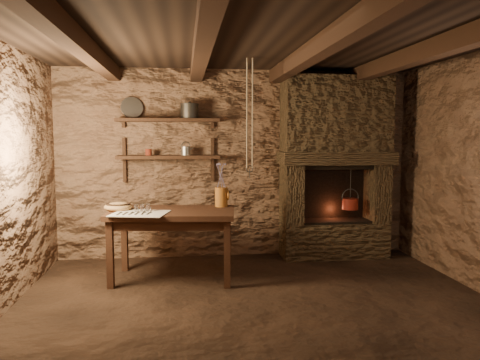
{
  "coord_description": "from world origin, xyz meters",
  "views": [
    {
      "loc": [
        -0.66,
        -3.99,
        1.57
      ],
      "look_at": [
        -0.07,
        0.9,
        1.09
      ],
      "focal_mm": 35.0,
      "sensor_mm": 36.0,
      "label": 1
    }
  ],
  "objects": [
    {
      "name": "floor",
      "position": [
        0.0,
        0.0,
        0.0
      ],
      "size": [
        4.5,
        4.5,
        0.0
      ],
      "primitive_type": "plane",
      "color": "black",
      "rests_on": "ground"
    },
    {
      "name": "back_wall",
      "position": [
        0.0,
        2.0,
        1.2
      ],
      "size": [
        4.5,
        0.04,
        2.4
      ],
      "primitive_type": "cube",
      "color": "brown",
      "rests_on": "floor"
    },
    {
      "name": "front_wall",
      "position": [
        0.0,
        -2.0,
        1.2
      ],
      "size": [
        4.5,
        0.04,
        2.4
      ],
      "primitive_type": "cube",
      "color": "brown",
      "rests_on": "floor"
    },
    {
      "name": "ceiling",
      "position": [
        0.0,
        0.0,
        2.4
      ],
      "size": [
        4.5,
        4.0,
        0.04
      ],
      "primitive_type": "cube",
      "color": "black",
      "rests_on": "back_wall"
    },
    {
      "name": "beam_far_left",
      "position": [
        -1.5,
        0.0,
        2.31
      ],
      "size": [
        0.14,
        3.95,
        0.16
      ],
      "primitive_type": "cube",
      "color": "black",
      "rests_on": "ceiling"
    },
    {
      "name": "beam_mid_left",
      "position": [
        -0.5,
        0.0,
        2.31
      ],
      "size": [
        0.14,
        3.95,
        0.16
      ],
      "primitive_type": "cube",
      "color": "black",
      "rests_on": "ceiling"
    },
    {
      "name": "beam_mid_right",
      "position": [
        0.5,
        0.0,
        2.31
      ],
      "size": [
        0.14,
        3.95,
        0.16
      ],
      "primitive_type": "cube",
      "color": "black",
      "rests_on": "ceiling"
    },
    {
      "name": "beam_far_right",
      "position": [
        1.5,
        0.0,
        2.31
      ],
      "size": [
        0.14,
        3.95,
        0.16
      ],
      "primitive_type": "cube",
      "color": "black",
      "rests_on": "ceiling"
    },
    {
      "name": "shelf_lower",
      "position": [
        -0.85,
        1.84,
        1.3
      ],
      "size": [
        1.25,
        0.3,
        0.04
      ],
      "primitive_type": "cube",
      "color": "black",
      "rests_on": "back_wall"
    },
    {
      "name": "shelf_upper",
      "position": [
        -0.85,
        1.84,
        1.75
      ],
      "size": [
        1.25,
        0.3,
        0.04
      ],
      "primitive_type": "cube",
      "color": "black",
      "rests_on": "back_wall"
    },
    {
      "name": "hearth",
      "position": [
        1.25,
        1.77,
        1.23
      ],
      "size": [
        1.43,
        0.51,
        2.3
      ],
      "color": "#37291B",
      "rests_on": "floor"
    },
    {
      "name": "work_table",
      "position": [
        -0.79,
        1.05,
        0.41
      ],
      "size": [
        1.4,
        0.9,
        0.76
      ],
      "rotation": [
        0.0,
        0.0,
        -0.11
      ],
      "color": "black",
      "rests_on": "floor"
    },
    {
      "name": "linen_cloth",
      "position": [
        -1.12,
        0.87,
        0.76
      ],
      "size": [
        0.63,
        0.56,
        0.01
      ],
      "primitive_type": "cube",
      "rotation": [
        0.0,
        0.0,
        -0.23
      ],
      "color": "beige",
      "rests_on": "work_table"
    },
    {
      "name": "pewter_cutlery_row",
      "position": [
        -1.12,
        0.85,
        0.77
      ],
      "size": [
        0.49,
        0.28,
        0.01
      ],
      "primitive_type": null,
      "rotation": [
        0.0,
        0.0,
        -0.23
      ],
      "color": "gray",
      "rests_on": "linen_cloth"
    },
    {
      "name": "drinking_glasses",
      "position": [
        -1.1,
        0.97,
        0.8
      ],
      "size": [
        0.18,
        0.05,
        0.07
      ],
      "primitive_type": null,
      "color": "white",
      "rests_on": "linen_cloth"
    },
    {
      "name": "stoneware_jug",
      "position": [
        -0.24,
        1.26,
        0.98
      ],
      "size": [
        0.18,
        0.18,
        0.51
      ],
      "rotation": [
        0.0,
        0.0,
        0.31
      ],
      "color": "#A85F20",
      "rests_on": "work_table"
    },
    {
      "name": "wooden_bowl",
      "position": [
        -1.37,
        1.13,
        0.79
      ],
      "size": [
        0.36,
        0.36,
        0.11
      ],
      "primitive_type": "ellipsoid",
      "rotation": [
        0.0,
        0.0,
        0.22
      ],
      "color": "olive",
      "rests_on": "work_table"
    },
    {
      "name": "iron_stockpot",
      "position": [
        -0.59,
        1.84,
        1.85
      ],
      "size": [
        0.29,
        0.29,
        0.16
      ],
      "primitive_type": "cylinder",
      "rotation": [
        0.0,
        0.0,
        -0.41
      ],
      "color": "#2D2B28",
      "rests_on": "shelf_upper"
    },
    {
      "name": "tin_pan",
      "position": [
        -1.29,
        1.94,
        1.91
      ],
      "size": [
        0.29,
        0.18,
        0.27
      ],
      "primitive_type": "cylinder",
      "rotation": [
        1.26,
        0.0,
        0.23
      ],
      "color": "#9D9E99",
      "rests_on": "shelf_upper"
    },
    {
      "name": "small_kettle",
      "position": [
        -0.64,
        1.84,
        1.37
      ],
      "size": [
        0.17,
        0.13,
        0.16
      ],
      "primitive_type": null,
      "rotation": [
        0.0,
        0.0,
        0.1
      ],
      "color": "#9D9E99",
      "rests_on": "shelf_lower"
    },
    {
      "name": "rusty_tin",
      "position": [
        -1.09,
        1.84,
        1.36
      ],
      "size": [
        0.1,
        0.1,
        0.08
      ],
      "primitive_type": "cylinder",
      "rotation": [
        0.0,
        0.0,
        0.41
      ],
      "color": "#601D13",
      "rests_on": "shelf_lower"
    },
    {
      "name": "red_pot",
      "position": [
        1.45,
        1.72,
        0.7
      ],
      "size": [
        0.24,
        0.24,
        0.54
      ],
      "rotation": [
        0.0,
        0.0,
        -0.22
      ],
      "color": "maroon",
      "rests_on": "hearth"
    },
    {
      "name": "hanging_ropes",
      "position": [
        0.05,
        1.05,
        1.8
      ],
      "size": [
        0.08,
        0.08,
        1.2
      ],
      "primitive_type": null,
      "color": "tan",
      "rests_on": "ceiling"
    }
  ]
}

